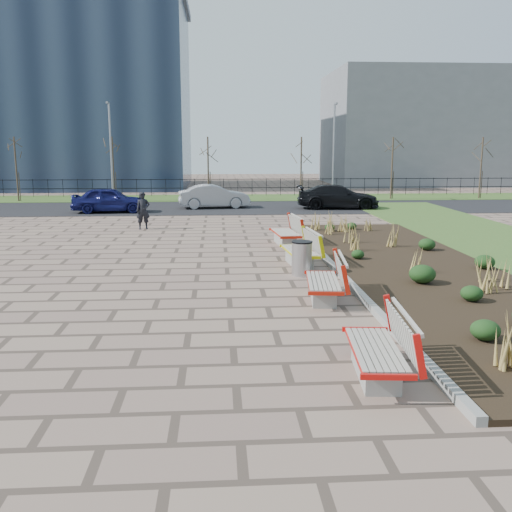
{
  "coord_description": "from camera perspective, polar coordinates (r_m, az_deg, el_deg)",
  "views": [
    {
      "loc": [
        0.6,
        -10.5,
        3.55
      ],
      "look_at": [
        1.5,
        3.0,
        0.9
      ],
      "focal_mm": 40.0,
      "sensor_mm": 36.0,
      "label": 1
    }
  ],
  "objects": [
    {
      "name": "lamp_west",
      "position": [
        37.1,
        -14.29,
        9.96
      ],
      "size": [
        0.24,
        0.6,
        6.0
      ],
      "primitive_type": null,
      "color": "gray",
      "rests_on": "grass_verge_far"
    },
    {
      "name": "bench_d",
      "position": [
        20.56,
        2.93,
        2.53
      ],
      "size": [
        1.1,
        2.18,
        1.0
      ],
      "primitive_type": null,
      "rotation": [
        0.0,
        0.0,
        0.1
      ],
      "color": "red",
      "rests_on": "ground"
    },
    {
      "name": "lamp_east",
      "position": [
        37.25,
        7.76,
        10.2
      ],
      "size": [
        0.24,
        0.6,
        6.0
      ],
      "primitive_type": null,
      "color": "gray",
      "rests_on": "grass_verge_far"
    },
    {
      "name": "tree_f",
      "position": [
        40.92,
        21.57,
        8.2
      ],
      "size": [
        1.4,
        1.4,
        4.0
      ],
      "primitive_type": null,
      "color": "#4C3D2D",
      "rests_on": "grass_verge_far"
    },
    {
      "name": "car_silver",
      "position": [
        32.53,
        -4.22,
        5.98
      ],
      "size": [
        4.12,
        1.92,
        1.31
      ],
      "primitive_type": "imported",
      "rotation": [
        0.0,
        0.0,
        1.71
      ],
      "color": "gray",
      "rests_on": "road"
    },
    {
      "name": "bench_b",
      "position": [
        13.27,
        6.72,
        -2.28
      ],
      "size": [
        1.13,
        2.19,
        1.0
      ],
      "primitive_type": null,
      "rotation": [
        0.0,
        0.0,
        -0.11
      ],
      "color": "#B91C0C",
      "rests_on": "ground"
    },
    {
      "name": "tree_c",
      "position": [
        37.04,
        -4.81,
        8.7
      ],
      "size": [
        1.4,
        1.4,
        4.0
      ],
      "primitive_type": null,
      "color": "#4C3D2D",
      "rests_on": "grass_verge_far"
    },
    {
      "name": "tree_b",
      "position": [
        37.62,
        -14.08,
        8.45
      ],
      "size": [
        1.4,
        1.4,
        4.0
      ],
      "primitive_type": null,
      "color": "#4C3D2D",
      "rests_on": "grass_verge_far"
    },
    {
      "name": "pedestrian",
      "position": [
        24.73,
        -11.23,
        4.47
      ],
      "size": [
        0.65,
        0.51,
        1.59
      ],
      "primitive_type": "imported",
      "rotation": [
        0.0,
        0.0,
        0.25
      ],
      "color": "black",
      "rests_on": "ground"
    },
    {
      "name": "bench_a",
      "position": [
        9.09,
        11.88,
        -8.76
      ],
      "size": [
        1.09,
        2.18,
        1.0
      ],
      "primitive_type": null,
      "rotation": [
        0.0,
        0.0,
        -0.09
      ],
      "color": "red",
      "rests_on": "ground"
    },
    {
      "name": "railing_fence",
      "position": [
        40.11,
        -4.71,
        6.88
      ],
      "size": [
        44.0,
        0.1,
        1.2
      ],
      "primitive_type": null,
      "color": "black",
      "rests_on": "grass_verge_far"
    },
    {
      "name": "car_blue",
      "position": [
        31.24,
        -14.43,
        5.47
      ],
      "size": [
        3.99,
        1.8,
        1.33
      ],
      "primitive_type": "imported",
      "rotation": [
        0.0,
        0.0,
        1.63
      ],
      "color": "#121450",
      "rests_on": "road"
    },
    {
      "name": "bench_c",
      "position": [
        17.03,
        4.35,
        0.73
      ],
      "size": [
        1.08,
        2.17,
        1.0
      ],
      "primitive_type": null,
      "rotation": [
        0.0,
        0.0,
        0.09
      ],
      "color": "#D0C60A",
      "rests_on": "ground"
    },
    {
      "name": "planting_curb",
      "position": [
        16.23,
        8.08,
        -1.39
      ],
      "size": [
        0.16,
        18.0,
        0.15
      ],
      "primitive_type": "cube",
      "color": "gray",
      "rests_on": "ground"
    },
    {
      "name": "tree_a",
      "position": [
        39.12,
        -22.85,
        8.01
      ],
      "size": [
        1.4,
        1.4,
        4.0
      ],
      "primitive_type": null,
      "color": "#4C3D2D",
      "rests_on": "grass_verge_far"
    },
    {
      "name": "building_grey",
      "position": [
        55.99,
        16.83,
        12.1
      ],
      "size": [
        18.0,
        12.0,
        10.0
      ],
      "primitive_type": "cube",
      "color": "slate",
      "rests_on": "ground"
    },
    {
      "name": "car_black",
      "position": [
        32.43,
        8.18,
        5.89
      ],
      "size": [
        4.69,
        2.21,
        1.32
      ],
      "primitive_type": "imported",
      "rotation": [
        0.0,
        0.0,
        1.49
      ],
      "color": "black",
      "rests_on": "road"
    },
    {
      "name": "ground",
      "position": [
        11.1,
        -6.77,
        -7.65
      ],
      "size": [
        120.0,
        120.0,
        0.0
      ],
      "primitive_type": "plane",
      "color": "#7F6757",
      "rests_on": "ground"
    },
    {
      "name": "road",
      "position": [
        32.7,
        -4.87,
        4.83
      ],
      "size": [
        80.0,
        7.0,
        0.02
      ],
      "primitive_type": "cube",
      "color": "black",
      "rests_on": "ground"
    },
    {
      "name": "planting_bed",
      "position": [
        16.87,
        15.85,
        -1.32
      ],
      "size": [
        4.5,
        18.0,
        0.1
      ],
      "primitive_type": "cube",
      "color": "black",
      "rests_on": "ground"
    },
    {
      "name": "tree_d",
      "position": [
        37.42,
        4.53,
        8.73
      ],
      "size": [
        1.4,
        1.4,
        4.0
      ],
      "primitive_type": null,
      "color": "#4C3D2D",
      "rests_on": "grass_verge_far"
    },
    {
      "name": "litter_bin",
      "position": [
        15.71,
        4.6,
        -0.27
      ],
      "size": [
        0.55,
        0.55,
        0.93
      ],
      "primitive_type": "cylinder",
      "color": "#B2B2B7",
      "rests_on": "ground"
    },
    {
      "name": "grass_verge_far",
      "position": [
        38.67,
        -4.72,
        5.8
      ],
      "size": [
        80.0,
        5.0,
        0.04
      ],
      "primitive_type": "cube",
      "color": "#33511E",
      "rests_on": "ground"
    },
    {
      "name": "tree_e",
      "position": [
        38.75,
        13.44,
        8.55
      ],
      "size": [
        1.4,
        1.4,
        4.0
      ],
      "primitive_type": null,
      "color": "#4C3D2D",
      "rests_on": "grass_verge_far"
    }
  ]
}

